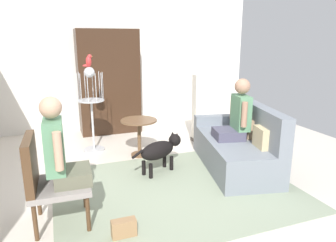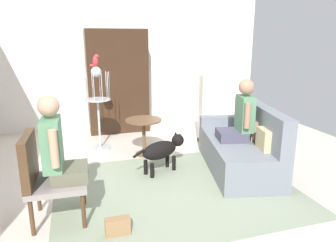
{
  "view_description": "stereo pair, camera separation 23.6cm",
  "coord_description": "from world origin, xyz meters",
  "px_view_note": "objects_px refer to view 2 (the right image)",
  "views": [
    {
      "loc": [
        -1.34,
        -3.55,
        1.88
      ],
      "look_at": [
        -0.03,
        -0.06,
        0.9
      ],
      "focal_mm": 33.46,
      "sensor_mm": 36.0,
      "label": 1
    },
    {
      "loc": [
        -1.12,
        -3.63,
        1.88
      ],
      "look_at": [
        -0.03,
        -0.06,
        0.9
      ],
      "focal_mm": 33.46,
      "sensor_mm": 36.0,
      "label": 2
    }
  ],
  "objects_px": {
    "armchair": "(44,173)",
    "round_end_table": "(144,129)",
    "person_on_couch": "(241,116)",
    "bird_cage_stand": "(98,105)",
    "parrot": "(95,61)",
    "handbag": "(118,226)",
    "dog": "(162,150)",
    "couch": "(242,147)",
    "person_on_armchair": "(57,147)",
    "column_lamp": "(205,109)",
    "armoire_cabinet": "(117,81)"
  },
  "relations": [
    {
      "from": "armchair",
      "to": "bird_cage_stand",
      "type": "bearing_deg",
      "value": 70.85
    },
    {
      "from": "handbag",
      "to": "dog",
      "type": "bearing_deg",
      "value": 57.79
    },
    {
      "from": "couch",
      "to": "person_on_armchair",
      "type": "bearing_deg",
      "value": -165.55
    },
    {
      "from": "round_end_table",
      "to": "armchair",
      "type": "bearing_deg",
      "value": -131.25
    },
    {
      "from": "parrot",
      "to": "handbag",
      "type": "distance_m",
      "value": 2.97
    },
    {
      "from": "person_on_couch",
      "to": "person_on_armchair",
      "type": "xyz_separation_m",
      "value": [
        -2.47,
        -0.64,
        0.0
      ]
    },
    {
      "from": "couch",
      "to": "handbag",
      "type": "bearing_deg",
      "value": -150.87
    },
    {
      "from": "couch",
      "to": "round_end_table",
      "type": "distance_m",
      "value": 1.59
    },
    {
      "from": "person_on_armchair",
      "to": "dog",
      "type": "bearing_deg",
      "value": 32.68
    },
    {
      "from": "parrot",
      "to": "bird_cage_stand",
      "type": "bearing_deg",
      "value": -0.0
    },
    {
      "from": "person_on_couch",
      "to": "dog",
      "type": "height_order",
      "value": "person_on_couch"
    },
    {
      "from": "round_end_table",
      "to": "couch",
      "type": "bearing_deg",
      "value": -37.44
    },
    {
      "from": "armchair",
      "to": "bird_cage_stand",
      "type": "xyz_separation_m",
      "value": [
        0.74,
        2.12,
        0.24
      ]
    },
    {
      "from": "round_end_table",
      "to": "column_lamp",
      "type": "bearing_deg",
      "value": 15.94
    },
    {
      "from": "round_end_table",
      "to": "armoire_cabinet",
      "type": "relative_size",
      "value": 0.3
    },
    {
      "from": "bird_cage_stand",
      "to": "handbag",
      "type": "xyz_separation_m",
      "value": [
        -0.06,
        -2.59,
        -0.7
      ]
    },
    {
      "from": "armchair",
      "to": "parrot",
      "type": "height_order",
      "value": "parrot"
    },
    {
      "from": "round_end_table",
      "to": "bird_cage_stand",
      "type": "distance_m",
      "value": 0.92
    },
    {
      "from": "dog",
      "to": "person_on_couch",
      "type": "bearing_deg",
      "value": -12.13
    },
    {
      "from": "couch",
      "to": "person_on_armchair",
      "type": "height_order",
      "value": "person_on_armchair"
    },
    {
      "from": "parrot",
      "to": "armoire_cabinet",
      "type": "distance_m",
      "value": 1.29
    },
    {
      "from": "armchair",
      "to": "column_lamp",
      "type": "bearing_deg",
      "value": 36.56
    },
    {
      "from": "person_on_armchair",
      "to": "armoire_cabinet",
      "type": "xyz_separation_m",
      "value": [
        1.07,
        3.21,
        0.22
      ]
    },
    {
      "from": "armchair",
      "to": "round_end_table",
      "type": "height_order",
      "value": "armchair"
    },
    {
      "from": "dog",
      "to": "parrot",
      "type": "xyz_separation_m",
      "value": [
        -0.78,
        1.25,
        1.2
      ]
    },
    {
      "from": "handbag",
      "to": "column_lamp",
      "type": "bearing_deg",
      "value": 50.98
    },
    {
      "from": "couch",
      "to": "column_lamp",
      "type": "relative_size",
      "value": 1.51
    },
    {
      "from": "round_end_table",
      "to": "armoire_cabinet",
      "type": "distance_m",
      "value": 1.71
    },
    {
      "from": "dog",
      "to": "column_lamp",
      "type": "distance_m",
      "value": 1.6
    },
    {
      "from": "round_end_table",
      "to": "bird_cage_stand",
      "type": "relative_size",
      "value": 0.43
    },
    {
      "from": "round_end_table",
      "to": "parrot",
      "type": "height_order",
      "value": "parrot"
    },
    {
      "from": "bird_cage_stand",
      "to": "armoire_cabinet",
      "type": "distance_m",
      "value": 1.21
    },
    {
      "from": "column_lamp",
      "to": "handbag",
      "type": "xyz_separation_m",
      "value": [
        -1.97,
        -2.43,
        -0.53
      ]
    },
    {
      "from": "armchair",
      "to": "round_end_table",
      "type": "distance_m",
      "value": 2.14
    },
    {
      "from": "person_on_armchair",
      "to": "dog",
      "type": "distance_m",
      "value": 1.69
    },
    {
      "from": "person_on_armchair",
      "to": "handbag",
      "type": "relative_size",
      "value": 3.71
    },
    {
      "from": "bird_cage_stand",
      "to": "parrot",
      "type": "xyz_separation_m",
      "value": [
        -0.0,
        0.0,
        0.74
      ]
    },
    {
      "from": "couch",
      "to": "person_on_armchair",
      "type": "relative_size",
      "value": 2.1
    },
    {
      "from": "round_end_table",
      "to": "dog",
      "type": "distance_m",
      "value": 0.76
    },
    {
      "from": "column_lamp",
      "to": "armoire_cabinet",
      "type": "bearing_deg",
      "value": 138.82
    },
    {
      "from": "dog",
      "to": "bird_cage_stand",
      "type": "relative_size",
      "value": 0.58
    },
    {
      "from": "dog",
      "to": "bird_cage_stand",
      "type": "xyz_separation_m",
      "value": [
        -0.78,
        1.25,
        0.46
      ]
    },
    {
      "from": "couch",
      "to": "bird_cage_stand",
      "type": "xyz_separation_m",
      "value": [
        -1.94,
        1.48,
        0.46
      ]
    },
    {
      "from": "person_on_couch",
      "to": "bird_cage_stand",
      "type": "relative_size",
      "value": 0.61
    },
    {
      "from": "person_on_armchair",
      "to": "round_end_table",
      "type": "distance_m",
      "value": 2.08
    },
    {
      "from": "column_lamp",
      "to": "person_on_couch",
      "type": "bearing_deg",
      "value": -91.12
    },
    {
      "from": "armchair",
      "to": "person_on_couch",
      "type": "distance_m",
      "value": 2.71
    },
    {
      "from": "armchair",
      "to": "couch",
      "type": "bearing_deg",
      "value": 13.54
    },
    {
      "from": "person_on_couch",
      "to": "dog",
      "type": "xyz_separation_m",
      "value": [
        -1.1,
        0.24,
        -0.47
      ]
    },
    {
      "from": "armoire_cabinet",
      "to": "handbag",
      "type": "xyz_separation_m",
      "value": [
        -0.55,
        -3.67,
        -0.94
      ]
    }
  ]
}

